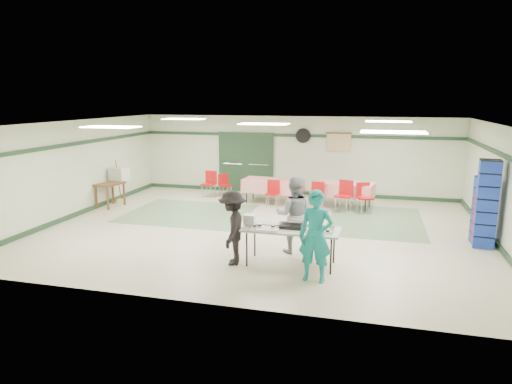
% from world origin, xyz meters
% --- Properties ---
extents(floor, '(11.00, 11.00, 0.00)m').
position_xyz_m(floor, '(0.00, 0.00, 0.00)').
color(floor, '#C0B49A').
rests_on(floor, ground).
extents(ceiling, '(11.00, 11.00, 0.00)m').
position_xyz_m(ceiling, '(0.00, 0.00, 2.70)').
color(ceiling, white).
rests_on(ceiling, wall_back).
extents(wall_back, '(11.00, 0.00, 11.00)m').
position_xyz_m(wall_back, '(0.00, 4.50, 1.35)').
color(wall_back, beige).
rests_on(wall_back, floor).
extents(wall_front, '(11.00, 0.00, 11.00)m').
position_xyz_m(wall_front, '(0.00, -4.50, 1.35)').
color(wall_front, beige).
rests_on(wall_front, floor).
extents(wall_left, '(0.00, 9.00, 9.00)m').
position_xyz_m(wall_left, '(-5.50, 0.00, 1.35)').
color(wall_left, beige).
rests_on(wall_left, floor).
extents(wall_right, '(0.00, 9.00, 9.00)m').
position_xyz_m(wall_right, '(5.50, 0.00, 1.35)').
color(wall_right, beige).
rests_on(wall_right, floor).
extents(trim_back, '(11.00, 0.06, 0.10)m').
position_xyz_m(trim_back, '(0.00, 4.47, 2.05)').
color(trim_back, '#1E3822').
rests_on(trim_back, wall_back).
extents(baseboard_back, '(11.00, 0.06, 0.12)m').
position_xyz_m(baseboard_back, '(0.00, 4.47, 0.06)').
color(baseboard_back, '#1E3822').
rests_on(baseboard_back, floor).
extents(trim_left, '(0.06, 9.00, 0.10)m').
position_xyz_m(trim_left, '(-5.47, 0.00, 2.05)').
color(trim_left, '#1E3822').
rests_on(trim_left, wall_back).
extents(baseboard_left, '(0.06, 9.00, 0.12)m').
position_xyz_m(baseboard_left, '(-5.47, 0.00, 0.06)').
color(baseboard_left, '#1E3822').
rests_on(baseboard_left, floor).
extents(trim_right, '(0.06, 9.00, 0.10)m').
position_xyz_m(trim_right, '(5.47, 0.00, 2.05)').
color(trim_right, '#1E3822').
rests_on(trim_right, wall_back).
extents(baseboard_right, '(0.06, 9.00, 0.12)m').
position_xyz_m(baseboard_right, '(5.47, 0.00, 0.06)').
color(baseboard_right, '#1E3822').
rests_on(baseboard_right, floor).
extents(green_patch_a, '(3.50, 3.00, 0.01)m').
position_xyz_m(green_patch_a, '(-2.50, 1.00, 0.00)').
color(green_patch_a, slate).
rests_on(green_patch_a, floor).
extents(green_patch_b, '(2.50, 3.50, 0.01)m').
position_xyz_m(green_patch_b, '(2.80, 1.50, 0.00)').
color(green_patch_b, slate).
rests_on(green_patch_b, floor).
extents(double_door_left, '(0.90, 0.06, 2.10)m').
position_xyz_m(double_door_left, '(-2.20, 4.44, 1.05)').
color(double_door_left, '#969896').
rests_on(double_door_left, floor).
extents(double_door_right, '(0.90, 0.06, 2.10)m').
position_xyz_m(double_door_right, '(-1.25, 4.44, 1.05)').
color(double_door_right, '#969896').
rests_on(double_door_right, floor).
extents(door_frame, '(2.00, 0.03, 2.15)m').
position_xyz_m(door_frame, '(-1.73, 4.42, 1.05)').
color(door_frame, '#1E3822').
rests_on(door_frame, floor).
extents(wall_fan, '(0.50, 0.10, 0.50)m').
position_xyz_m(wall_fan, '(0.30, 4.44, 2.05)').
color(wall_fan, black).
rests_on(wall_fan, wall_back).
extents(scroll_banner, '(0.80, 0.02, 0.60)m').
position_xyz_m(scroll_banner, '(1.50, 4.44, 1.85)').
color(scroll_banner, tan).
rests_on(scroll_banner, wall_back).
extents(serving_table, '(1.93, 0.78, 0.76)m').
position_xyz_m(serving_table, '(1.14, -2.38, 0.72)').
color(serving_table, '#A4A49F').
rests_on(serving_table, floor).
extents(sheet_tray_right, '(0.61, 0.46, 0.02)m').
position_xyz_m(sheet_tray_right, '(1.68, -2.38, 0.77)').
color(sheet_tray_right, silver).
rests_on(sheet_tray_right, serving_table).
extents(sheet_tray_mid, '(0.55, 0.42, 0.02)m').
position_xyz_m(sheet_tray_mid, '(1.12, -2.26, 0.77)').
color(sheet_tray_mid, silver).
rests_on(sheet_tray_mid, serving_table).
extents(sheet_tray_left, '(0.59, 0.45, 0.02)m').
position_xyz_m(sheet_tray_left, '(0.64, -2.56, 0.77)').
color(sheet_tray_left, silver).
rests_on(sheet_tray_left, serving_table).
extents(baking_pan, '(0.44, 0.27, 0.08)m').
position_xyz_m(baking_pan, '(1.14, -2.36, 0.80)').
color(baking_pan, black).
rests_on(baking_pan, serving_table).
extents(foam_box_stack, '(0.22, 0.21, 0.21)m').
position_xyz_m(foam_box_stack, '(0.26, -2.30, 0.86)').
color(foam_box_stack, white).
rests_on(foam_box_stack, serving_table).
extents(volunteer_teal, '(0.66, 0.46, 1.70)m').
position_xyz_m(volunteer_teal, '(1.72, -3.07, 0.85)').
color(volunteer_teal, teal).
rests_on(volunteer_teal, floor).
extents(volunteer_grey, '(0.89, 0.74, 1.67)m').
position_xyz_m(volunteer_grey, '(1.06, -1.60, 0.84)').
color(volunteer_grey, gray).
rests_on(volunteer_grey, floor).
extents(volunteer_dark, '(0.71, 1.06, 1.51)m').
position_xyz_m(volunteer_dark, '(-0.01, -2.61, 0.76)').
color(volunteer_dark, black).
rests_on(volunteer_dark, floor).
extents(dining_table_a, '(1.96, 1.12, 0.77)m').
position_xyz_m(dining_table_a, '(1.79, 2.96, 0.57)').
color(dining_table_a, red).
rests_on(dining_table_a, floor).
extents(dining_table_b, '(1.95, 0.98, 0.77)m').
position_xyz_m(dining_table_b, '(-0.41, 2.96, 0.57)').
color(dining_table_b, red).
rests_on(dining_table_b, floor).
extents(chair_a, '(0.55, 0.55, 0.93)m').
position_xyz_m(chair_a, '(1.89, 2.40, 0.57)').
color(chair_a, '#B60F0E').
rests_on(chair_a, floor).
extents(chair_b, '(0.39, 0.40, 0.84)m').
position_xyz_m(chair_b, '(1.08, 2.39, 0.51)').
color(chair_b, '#B60F0E').
rests_on(chair_b, floor).
extents(chair_c, '(0.54, 0.54, 0.88)m').
position_xyz_m(chair_c, '(2.45, 2.39, 0.54)').
color(chair_c, '#B60F0E').
rests_on(chair_c, floor).
extents(chair_d, '(0.39, 0.39, 0.83)m').
position_xyz_m(chair_d, '(-0.29, 2.39, 0.51)').
color(chair_d, '#B60F0E').
rests_on(chair_d, floor).
extents(chair_loose_a, '(0.52, 0.52, 0.78)m').
position_xyz_m(chair_loose_a, '(-2.20, 3.41, 0.48)').
color(chair_loose_a, '#B60F0E').
rests_on(chair_loose_a, floor).
extents(chair_loose_b, '(0.47, 0.47, 0.89)m').
position_xyz_m(chair_loose_b, '(-2.67, 3.25, 0.55)').
color(chair_loose_b, '#B60F0E').
rests_on(chair_loose_b, floor).
extents(crate_stack_blue_a, '(0.49, 0.49, 1.99)m').
position_xyz_m(crate_stack_blue_a, '(5.15, -0.18, 1.00)').
color(crate_stack_blue_a, '#1B3EA5').
rests_on(crate_stack_blue_a, floor).
extents(crate_stack_red, '(0.43, 0.43, 1.20)m').
position_xyz_m(crate_stack_red, '(5.15, -0.08, 0.60)').
color(crate_stack_red, maroon).
rests_on(crate_stack_red, floor).
extents(crate_stack_blue_b, '(0.46, 0.46, 1.57)m').
position_xyz_m(crate_stack_blue_b, '(5.15, 0.05, 0.78)').
color(crate_stack_blue_b, '#1B3EA5').
rests_on(crate_stack_blue_b, floor).
extents(printer_table, '(0.72, 0.96, 0.74)m').
position_xyz_m(printer_table, '(-5.15, 1.14, 0.64)').
color(printer_table, brown).
rests_on(printer_table, floor).
extents(office_printer, '(0.55, 0.49, 0.40)m').
position_xyz_m(office_printer, '(-5.15, 1.71, 0.94)').
color(office_printer, beige).
rests_on(office_printer, printer_table).
extents(broom, '(0.04, 0.22, 1.35)m').
position_xyz_m(broom, '(-5.23, 1.78, 0.70)').
color(broom, brown).
rests_on(broom, floor).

